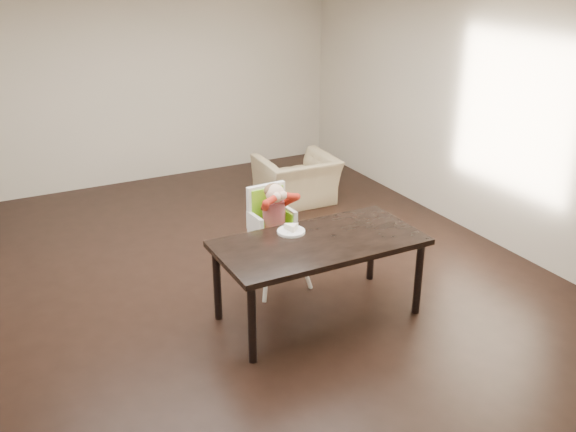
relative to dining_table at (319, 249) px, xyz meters
name	(u,v)px	position (x,y,z in m)	size (l,w,h in m)	color
ground	(235,284)	(-0.44, 0.89, -0.67)	(7.00, 7.00, 0.00)	black
room_walls	(228,99)	(-0.44, 0.89, 1.18)	(6.02, 7.02, 2.71)	beige
dining_table	(319,249)	(0.00, 0.00, 0.00)	(1.80, 0.90, 0.75)	black
high_chair	(273,214)	(-0.09, 0.74, 0.08)	(0.46, 0.46, 1.06)	white
plate	(291,230)	(-0.14, 0.26, 0.10)	(0.31, 0.31, 0.07)	white
armchair	(297,173)	(1.15, 2.56, -0.26)	(0.95, 0.62, 0.83)	tan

